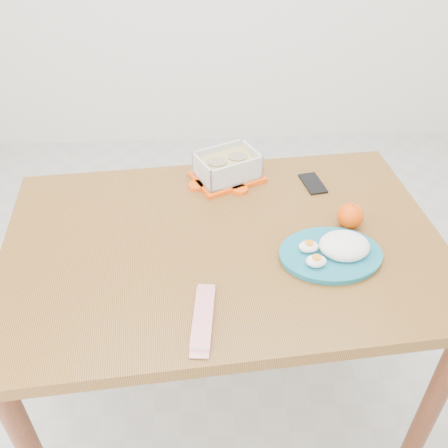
{
  "coord_description": "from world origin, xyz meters",
  "views": [
    {
      "loc": [
        -0.18,
        -1.29,
        1.69
      ],
      "look_at": [
        -0.13,
        -0.2,
        0.81
      ],
      "focal_mm": 40.0,
      "sensor_mm": 36.0,
      "label": 1
    }
  ],
  "objects_px": {
    "dining_table": "(224,264)",
    "food_container": "(227,167)",
    "smartphone": "(313,183)",
    "orange_fruit": "(350,216)",
    "rice_plate": "(335,250)"
  },
  "relations": [
    {
      "from": "orange_fruit",
      "to": "rice_plate",
      "type": "bearing_deg",
      "value": -119.14
    },
    {
      "from": "food_container",
      "to": "orange_fruit",
      "type": "height_order",
      "value": "food_container"
    },
    {
      "from": "dining_table",
      "to": "rice_plate",
      "type": "bearing_deg",
      "value": -20.78
    },
    {
      "from": "dining_table",
      "to": "food_container",
      "type": "distance_m",
      "value": 0.35
    },
    {
      "from": "smartphone",
      "to": "rice_plate",
      "type": "bearing_deg",
      "value": -102.11
    },
    {
      "from": "orange_fruit",
      "to": "smartphone",
      "type": "bearing_deg",
      "value": 106.05
    },
    {
      "from": "smartphone",
      "to": "orange_fruit",
      "type": "bearing_deg",
      "value": -84.63
    },
    {
      "from": "smartphone",
      "to": "dining_table",
      "type": "bearing_deg",
      "value": -149.64
    },
    {
      "from": "dining_table",
      "to": "food_container",
      "type": "xyz_separation_m",
      "value": [
        0.03,
        0.32,
        0.14
      ]
    },
    {
      "from": "orange_fruit",
      "to": "smartphone",
      "type": "xyz_separation_m",
      "value": [
        -0.06,
        0.22,
        -0.04
      ]
    },
    {
      "from": "food_container",
      "to": "rice_plate",
      "type": "xyz_separation_m",
      "value": [
        0.27,
        -0.41,
        -0.02
      ]
    },
    {
      "from": "dining_table",
      "to": "smartphone",
      "type": "xyz_separation_m",
      "value": [
        0.31,
        0.27,
        0.1
      ]
    },
    {
      "from": "food_container",
      "to": "rice_plate",
      "type": "relative_size",
      "value": 0.91
    },
    {
      "from": "dining_table",
      "to": "food_container",
      "type": "bearing_deg",
      "value": 80.11
    },
    {
      "from": "food_container",
      "to": "dining_table",
      "type": "bearing_deg",
      "value": -119.92
    }
  ]
}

